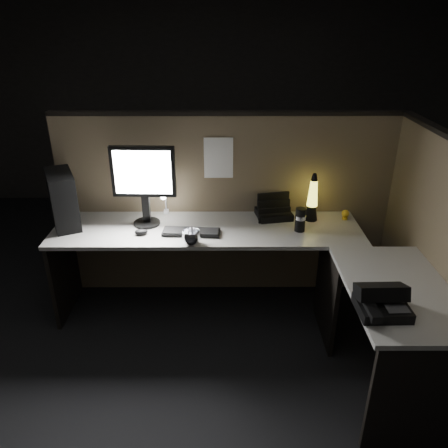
{
  "coord_description": "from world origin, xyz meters",
  "views": [
    {
      "loc": [
        -0.03,
        -2.34,
        2.16
      ],
      "look_at": [
        -0.02,
        0.35,
        0.88
      ],
      "focal_mm": 35.0,
      "sensor_mm": 36.0,
      "label": 1
    }
  ],
  "objects_px": {
    "pc_tower": "(63,199)",
    "keyboard": "(191,232)",
    "desk_phone": "(381,301)",
    "monitor": "(144,178)",
    "lava_lamp": "(312,201)"
  },
  "relations": [
    {
      "from": "pc_tower",
      "to": "keyboard",
      "type": "height_order",
      "value": "pc_tower"
    },
    {
      "from": "desk_phone",
      "to": "pc_tower",
      "type": "bearing_deg",
      "value": 150.49
    },
    {
      "from": "pc_tower",
      "to": "monitor",
      "type": "xyz_separation_m",
      "value": [
        0.61,
        0.02,
        0.16
      ]
    },
    {
      "from": "keyboard",
      "to": "lava_lamp",
      "type": "bearing_deg",
      "value": 18.65
    },
    {
      "from": "pc_tower",
      "to": "lava_lamp",
      "type": "height_order",
      "value": "pc_tower"
    },
    {
      "from": "pc_tower",
      "to": "keyboard",
      "type": "distance_m",
      "value": 0.99
    },
    {
      "from": "keyboard",
      "to": "lava_lamp",
      "type": "distance_m",
      "value": 0.96
    },
    {
      "from": "keyboard",
      "to": "desk_phone",
      "type": "height_order",
      "value": "desk_phone"
    },
    {
      "from": "lava_lamp",
      "to": "keyboard",
      "type": "bearing_deg",
      "value": -165.42
    },
    {
      "from": "keyboard",
      "to": "lava_lamp",
      "type": "height_order",
      "value": "lava_lamp"
    },
    {
      "from": "monitor",
      "to": "lava_lamp",
      "type": "bearing_deg",
      "value": 4.75
    },
    {
      "from": "monitor",
      "to": "desk_phone",
      "type": "height_order",
      "value": "monitor"
    },
    {
      "from": "pc_tower",
      "to": "monitor",
      "type": "distance_m",
      "value": 0.63
    },
    {
      "from": "desk_phone",
      "to": "keyboard",
      "type": "bearing_deg",
      "value": 137.85
    },
    {
      "from": "pc_tower",
      "to": "monitor",
      "type": "relative_size",
      "value": 0.68
    }
  ]
}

